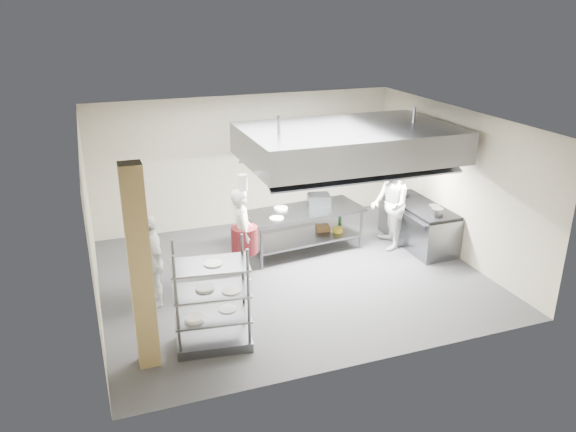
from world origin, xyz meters
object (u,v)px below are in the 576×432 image
object	(u,v)px
cooking_range	(418,225)
chef_plating	(151,260)
stockpot	(434,209)
chef_line	(389,205)
griddle	(319,200)
island	(304,230)
chef_head	(242,234)
pass_rack	(212,297)

from	to	relation	value
cooking_range	chef_plating	world-z (taller)	chef_plating
chef_plating	stockpot	size ratio (longest dim) A/B	7.39
chef_line	stockpot	bearing A→B (deg)	65.41
chef_plating	stockpot	xyz separation A→B (m)	(5.68, 0.16, 0.16)
griddle	stockpot	distance (m)	2.36
cooking_range	stockpot	distance (m)	0.76
griddle	stockpot	bearing A→B (deg)	-17.18
griddle	island	bearing A→B (deg)	-143.93
cooking_range	chef_head	world-z (taller)	chef_head
chef_plating	stockpot	bearing A→B (deg)	80.82
island	chef_line	world-z (taller)	chef_line
pass_rack	stockpot	world-z (taller)	pass_rack
cooking_range	chef_head	xyz separation A→B (m)	(-3.96, -0.25, 0.47)
island	griddle	world-z (taller)	griddle
cooking_range	chef_line	xyz separation A→B (m)	(-0.69, 0.07, 0.53)
island	chef_plating	distance (m)	3.47
cooking_range	chef_plating	xyz separation A→B (m)	(-5.68, -0.68, 0.40)
pass_rack	cooking_range	distance (m)	5.52
pass_rack	chef_head	bearing A→B (deg)	70.66
chef_plating	griddle	xyz separation A→B (m)	(3.64, 1.36, 0.20)
pass_rack	griddle	distance (m)	4.20
griddle	stockpot	size ratio (longest dim) A/B	2.07
island	pass_rack	distance (m)	3.81
island	chef_line	size ratio (longest dim) A/B	1.28
cooking_range	griddle	size ratio (longest dim) A/B	4.34
stockpot	chef_line	bearing A→B (deg)	139.30
island	cooking_range	xyz separation A→B (m)	(2.44, -0.50, -0.04)
chef_head	chef_plating	world-z (taller)	chef_head
cooking_range	chef_plating	bearing A→B (deg)	-173.13
cooking_range	griddle	world-z (taller)	griddle
island	chef_plating	size ratio (longest dim) A/B	1.48
cooking_range	pass_rack	bearing A→B (deg)	-155.30
cooking_range	chef_line	world-z (taller)	chef_line
stockpot	cooking_range	bearing A→B (deg)	90.43
chef_head	griddle	size ratio (longest dim) A/B	3.84
cooking_range	island	bearing A→B (deg)	168.42
chef_head	pass_rack	bearing A→B (deg)	158.59
pass_rack	island	bearing A→B (deg)	55.12
pass_rack	chef_line	world-z (taller)	chef_line
pass_rack	chef_head	xyz separation A→B (m)	(1.04, 2.05, 0.04)
chef_line	cooking_range	bearing A→B (deg)	99.89
island	pass_rack	bearing A→B (deg)	-138.22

